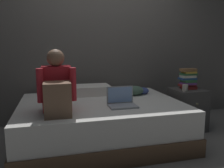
{
  "coord_description": "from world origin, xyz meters",
  "views": [
    {
      "loc": [
        -0.76,
        -2.42,
        1.19
      ],
      "look_at": [
        -0.1,
        0.1,
        0.76
      ],
      "focal_mm": 36.43,
      "sensor_mm": 36.0,
      "label": 1
    }
  ],
  "objects_px": {
    "laptop": "(122,101)",
    "mug": "(185,88)",
    "nightstand": "(187,109)",
    "clothes_pile": "(138,91)",
    "bed": "(101,121)",
    "person_sitting": "(57,89)",
    "book_stack": "(188,79)",
    "pillow": "(90,90)"
  },
  "relations": [
    {
      "from": "bed",
      "to": "clothes_pile",
      "type": "height_order",
      "value": "clothes_pile"
    },
    {
      "from": "pillow",
      "to": "nightstand",
      "type": "bearing_deg",
      "value": -14.81
    },
    {
      "from": "bed",
      "to": "laptop",
      "type": "relative_size",
      "value": 6.25
    },
    {
      "from": "nightstand",
      "to": "clothes_pile",
      "type": "xyz_separation_m",
      "value": [
        -0.71,
        0.17,
        0.28
      ]
    },
    {
      "from": "person_sitting",
      "to": "mug",
      "type": "xyz_separation_m",
      "value": [
        1.7,
        0.32,
        -0.13
      ]
    },
    {
      "from": "bed",
      "to": "book_stack",
      "type": "distance_m",
      "value": 1.39
    },
    {
      "from": "bed",
      "to": "mug",
      "type": "bearing_deg",
      "value": -1.46
    },
    {
      "from": "laptop",
      "to": "pillow",
      "type": "bearing_deg",
      "value": 109.21
    },
    {
      "from": "pillow",
      "to": "clothes_pile",
      "type": "distance_m",
      "value": 0.68
    },
    {
      "from": "laptop",
      "to": "pillow",
      "type": "distance_m",
      "value": 0.77
    },
    {
      "from": "nightstand",
      "to": "book_stack",
      "type": "distance_m",
      "value": 0.44
    },
    {
      "from": "book_stack",
      "to": "mug",
      "type": "bearing_deg",
      "value": -132.48
    },
    {
      "from": "laptop",
      "to": "mug",
      "type": "relative_size",
      "value": 3.56
    },
    {
      "from": "bed",
      "to": "laptop",
      "type": "height_order",
      "value": "laptop"
    },
    {
      "from": "pillow",
      "to": "mug",
      "type": "bearing_deg",
      "value": -21.29
    },
    {
      "from": "pillow",
      "to": "clothes_pile",
      "type": "height_order",
      "value": "same"
    },
    {
      "from": "pillow",
      "to": "book_stack",
      "type": "relative_size",
      "value": 1.92
    },
    {
      "from": "person_sitting",
      "to": "book_stack",
      "type": "xyz_separation_m",
      "value": [
        1.83,
        0.47,
        -0.03
      ]
    },
    {
      "from": "person_sitting",
      "to": "pillow",
      "type": "xyz_separation_m",
      "value": [
        0.47,
        0.8,
        -0.19
      ]
    },
    {
      "from": "nightstand",
      "to": "pillow",
      "type": "distance_m",
      "value": 1.44
    },
    {
      "from": "laptop",
      "to": "clothes_pile",
      "type": "relative_size",
      "value": 0.95
    },
    {
      "from": "person_sitting",
      "to": "book_stack",
      "type": "bearing_deg",
      "value": 14.28
    },
    {
      "from": "book_stack",
      "to": "person_sitting",
      "type": "bearing_deg",
      "value": -165.72
    },
    {
      "from": "person_sitting",
      "to": "nightstand",
      "type": "bearing_deg",
      "value": 13.57
    },
    {
      "from": "book_stack",
      "to": "mug",
      "type": "xyz_separation_m",
      "value": [
        -0.13,
        -0.14,
        -0.1
      ]
    },
    {
      "from": "pillow",
      "to": "book_stack",
      "type": "distance_m",
      "value": 1.41
    },
    {
      "from": "mug",
      "to": "book_stack",
      "type": "bearing_deg",
      "value": 47.52
    },
    {
      "from": "bed",
      "to": "pillow",
      "type": "xyz_separation_m",
      "value": [
        -0.06,
        0.45,
        0.32
      ]
    },
    {
      "from": "clothes_pile",
      "to": "bed",
      "type": "bearing_deg",
      "value": -156.39
    },
    {
      "from": "nightstand",
      "to": "laptop",
      "type": "bearing_deg",
      "value": -161.86
    },
    {
      "from": "pillow",
      "to": "person_sitting",
      "type": "bearing_deg",
      "value": -120.34
    },
    {
      "from": "person_sitting",
      "to": "clothes_pile",
      "type": "bearing_deg",
      "value": 28.55
    },
    {
      "from": "person_sitting",
      "to": "laptop",
      "type": "height_order",
      "value": "person_sitting"
    },
    {
      "from": "mug",
      "to": "clothes_pile",
      "type": "height_order",
      "value": "mug"
    },
    {
      "from": "laptop",
      "to": "mug",
      "type": "height_order",
      "value": "laptop"
    },
    {
      "from": "nightstand",
      "to": "laptop",
      "type": "relative_size",
      "value": 1.84
    },
    {
      "from": "person_sitting",
      "to": "clothes_pile",
      "type": "xyz_separation_m",
      "value": [
        1.12,
        0.61,
        -0.19
      ]
    },
    {
      "from": "bed",
      "to": "person_sitting",
      "type": "xyz_separation_m",
      "value": [
        -0.53,
        -0.35,
        0.51
      ]
    },
    {
      "from": "nightstand",
      "to": "mug",
      "type": "bearing_deg",
      "value": -137.31
    },
    {
      "from": "clothes_pile",
      "to": "nightstand",
      "type": "bearing_deg",
      "value": -13.32
    },
    {
      "from": "nightstand",
      "to": "clothes_pile",
      "type": "distance_m",
      "value": 0.78
    },
    {
      "from": "bed",
      "to": "clothes_pile",
      "type": "relative_size",
      "value": 5.93
    }
  ]
}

